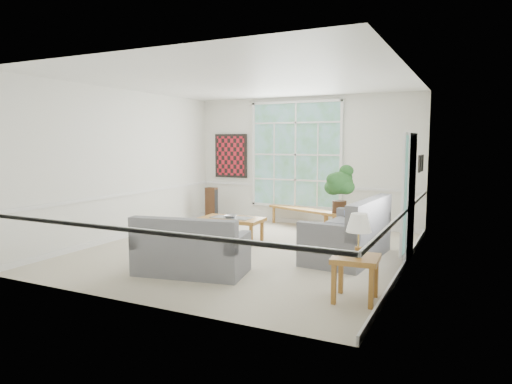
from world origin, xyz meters
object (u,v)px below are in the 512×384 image
loveseat_right (347,228)px  side_table (355,278)px  coffee_table (232,229)px  loveseat_front (192,244)px  end_table (341,226)px

loveseat_right → side_table: loveseat_right is taller
loveseat_right → coffee_table: bearing=177.6°
loveseat_front → side_table: bearing=-13.8°
end_table → loveseat_right: bearing=-70.8°
loveseat_front → end_table: loveseat_front is taller
coffee_table → side_table: bearing=-39.7°
loveseat_right → loveseat_front: loveseat_right is taller
loveseat_front → end_table: size_ratio=2.89×
coffee_table → end_table: size_ratio=2.23×
end_table → side_table: size_ratio=0.99×
coffee_table → end_table: 2.19m
end_table → side_table: (1.11, -3.37, 0.00)m
coffee_table → end_table: bearing=26.2°
loveseat_right → side_table: (0.64, -2.03, -0.23)m
loveseat_right → coffee_table: size_ratio=1.52×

